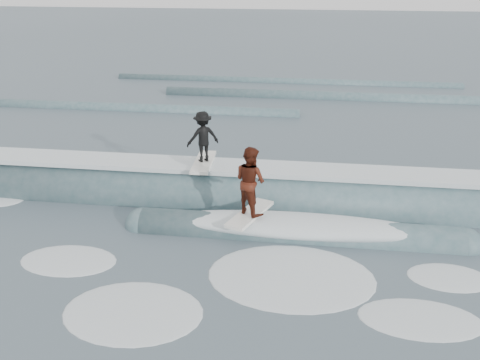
# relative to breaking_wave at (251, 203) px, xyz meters

# --- Properties ---
(ground) EXTENTS (160.00, 160.00, 0.00)m
(ground) POSITION_rel_breaking_wave_xyz_m (-0.24, -3.20, -0.04)
(ground) COLOR #384A52
(ground) RESTS_ON ground
(breaking_wave) EXTENTS (23.83, 3.90, 2.23)m
(breaking_wave) POSITION_rel_breaking_wave_xyz_m (0.00, 0.00, 0.00)
(breaking_wave) COLOR #37565D
(breaking_wave) RESTS_ON ground
(surfer_black) EXTENTS (1.20, 2.02, 1.71)m
(surfer_black) POSITION_rel_breaking_wave_xyz_m (-1.56, 0.30, 1.97)
(surfer_black) COLOR white
(surfer_black) RESTS_ON ground
(surfer_red) EXTENTS (1.20, 2.07, 2.04)m
(surfer_red) POSITION_rel_breaking_wave_xyz_m (0.21, -1.90, 1.48)
(surfer_red) COLOR white
(surfer_red) RESTS_ON ground
(whitewater) EXTENTS (15.83, 7.05, 0.10)m
(whitewater) POSITION_rel_breaking_wave_xyz_m (-0.31, -4.17, -0.04)
(whitewater) COLOR silver
(whitewater) RESTS_ON ground
(far_swells) EXTENTS (36.10, 8.65, 0.80)m
(far_swells) POSITION_rel_breaking_wave_xyz_m (-1.43, 14.45, -0.04)
(far_swells) COLOR #37565D
(far_swells) RESTS_ON ground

